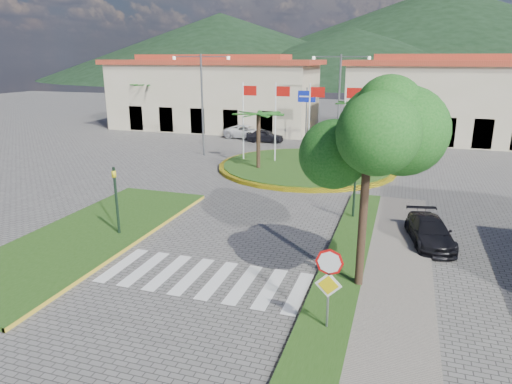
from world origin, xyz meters
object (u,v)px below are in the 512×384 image
(roundabout_island, at_px, (306,166))
(deciduous_tree, at_px, (368,141))
(car_dark_a, at_px, (265,136))
(car_dark_b, at_px, (424,140))
(car_side_right, at_px, (430,231))
(stop_sign, at_px, (329,277))
(white_van, at_px, (248,132))

(roundabout_island, relative_size, deciduous_tree, 1.87)
(roundabout_island, distance_m, car_dark_a, 11.11)
(car_dark_b, relative_size, car_side_right, 1.00)
(roundabout_island, height_order, stop_sign, roundabout_island)
(deciduous_tree, bearing_deg, stop_sign, -101.18)
(white_van, distance_m, car_dark_b, 16.53)
(roundabout_island, xyz_separation_m, car_dark_b, (8.28, 11.24, 0.47))
(car_dark_b, bearing_deg, car_side_right, 158.46)
(car_side_right, bearing_deg, car_dark_b, 78.22)
(roundabout_island, bearing_deg, deciduous_tree, -72.09)
(car_dark_b, distance_m, car_side_right, 23.30)
(stop_sign, relative_size, deciduous_tree, 0.39)
(stop_sign, bearing_deg, car_side_right, 68.95)
(roundabout_island, xyz_separation_m, car_side_right, (7.96, -12.06, 0.40))
(white_van, xyz_separation_m, car_side_right, (16.21, -22.90, -0.09))
(deciduous_tree, height_order, car_dark_a, deciduous_tree)
(car_side_right, bearing_deg, deciduous_tree, -127.58)
(white_van, relative_size, car_dark_a, 1.33)
(stop_sign, relative_size, car_side_right, 0.68)
(car_side_right, bearing_deg, roundabout_island, 112.42)
(deciduous_tree, bearing_deg, car_dark_b, 84.38)
(car_dark_a, bearing_deg, roundabout_island, -148.44)
(white_van, height_order, car_side_right, white_van)
(car_dark_a, height_order, car_dark_b, car_dark_b)
(white_van, bearing_deg, car_side_right, -144.85)
(roundabout_island, distance_m, white_van, 13.63)
(deciduous_tree, distance_m, car_dark_b, 28.73)
(stop_sign, bearing_deg, car_dark_a, 110.34)
(stop_sign, distance_m, car_side_right, 8.63)
(roundabout_island, bearing_deg, white_van, 127.25)
(car_dark_a, bearing_deg, white_van, 55.17)
(deciduous_tree, height_order, white_van, deciduous_tree)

